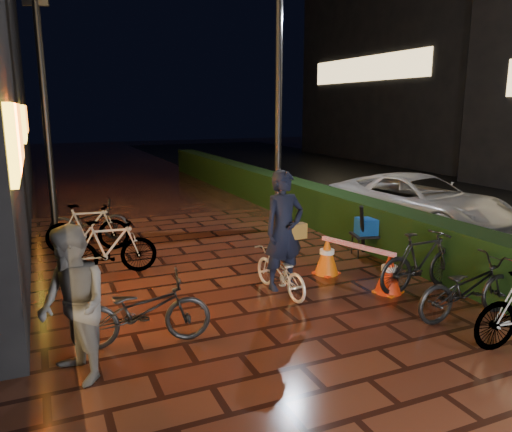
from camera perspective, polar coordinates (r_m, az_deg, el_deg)
name	(u,v)px	position (r m, az deg, el deg)	size (l,w,h in m)	color
ground	(318,338)	(6.86, 7.07, -13.68)	(80.00, 80.00, 0.00)	#381911
asphalt_road	(496,211)	(16.23, 25.78, 0.49)	(11.00, 60.00, 0.01)	black
hedge	(277,192)	(14.99, 2.42, 2.77)	(0.70, 20.00, 1.00)	black
bystander_person	(73,305)	(5.86, -20.17, -9.55)	(0.86, 0.67, 1.78)	#525254
van	(418,202)	(13.12, 17.98, 1.57)	(2.22, 4.82, 1.34)	#B1B1B6
lamp_post_hedge	(279,98)	(12.07, 2.61, 13.35)	(0.56, 0.18, 5.83)	black
lamp_post_sf	(45,110)	(11.57, -22.96, 11.11)	(0.51, 0.22, 5.34)	black
cyclist	(282,250)	(8.02, 3.00, -3.87)	(0.77, 1.47, 2.05)	silver
traffic_barrier	(356,263)	(8.84, 11.40, -5.34)	(0.92, 1.71, 0.70)	red
cart_assembly	(367,229)	(10.39, 12.55, -1.41)	(0.75, 0.63, 1.13)	black
parked_bikes_storefront	(103,245)	(9.70, -17.08, -3.23)	(1.99, 6.46, 1.02)	black
parked_bikes_hedge	(468,284)	(7.92, 23.08, -7.13)	(1.89, 2.65, 1.02)	black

